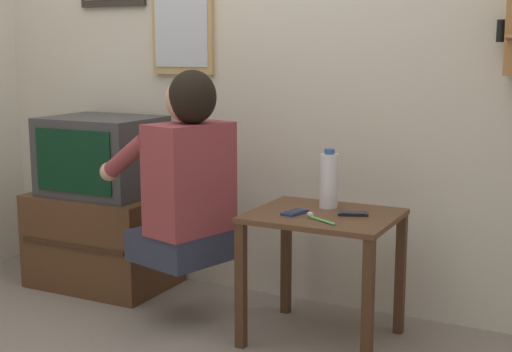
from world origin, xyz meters
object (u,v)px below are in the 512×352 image
Objects in this scene: television at (102,156)px; cell_phone_held at (295,212)px; person at (185,174)px; water_bottle at (329,180)px; toothbrush at (319,219)px; cell_phone_spare at (353,214)px.

cell_phone_held is (1.19, -0.23, -0.13)m from television.
person is 1.52× the size of television.
toothbrush is at bearing -77.07° from water_bottle.
television reaches higher than toothbrush.
water_bottle is (0.08, 0.18, 0.11)m from cell_phone_held.
cell_phone_held is at bearing 93.36° from toothbrush.
cell_phone_held is at bearing -88.97° from cell_phone_spare.
toothbrush is (1.33, -0.30, -0.13)m from television.
television is at bearing -179.15° from cell_phone_held.
toothbrush reaches higher than cell_phone_held.
cell_phone_spare is at bearing 33.37° from cell_phone_held.
cell_phone_spare is 0.20m from water_bottle.
person reaches higher than water_bottle.
water_bottle is (0.59, 0.22, -0.01)m from person.
television is 4.21× the size of cell_phone_held.
television is 1.28m from water_bottle.
water_bottle is at bearing -142.03° from cell_phone_spare.
toothbrush reaches higher than cell_phone_spare.
cell_phone_spare is (0.73, 0.13, -0.13)m from person.
cell_phone_held is at bearing -69.37° from person.
water_bottle is at bearing 42.75° from toothbrush.
water_bottle is (-0.14, 0.09, 0.11)m from cell_phone_spare.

